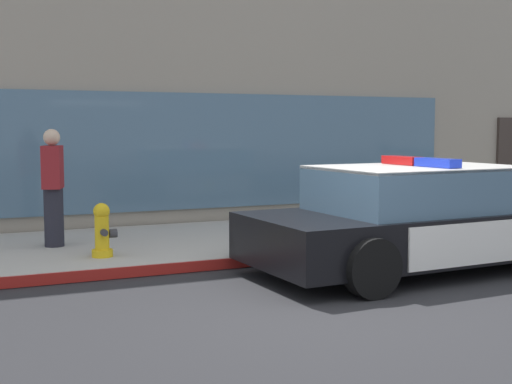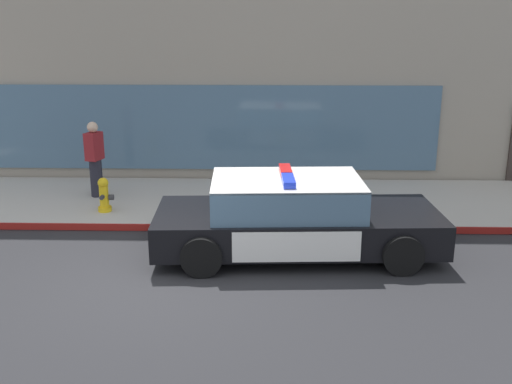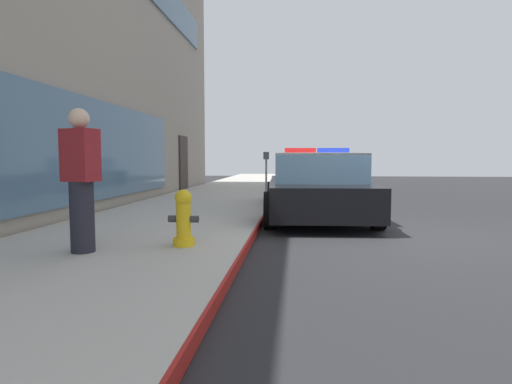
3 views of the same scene
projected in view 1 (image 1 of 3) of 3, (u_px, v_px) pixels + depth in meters
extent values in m
plane|color=#262628|center=(328.00, 310.00, 7.17)|extent=(48.00, 48.00, 0.00)
cube|color=#B2ADA3|center=(198.00, 243.00, 10.88)|extent=(48.00, 3.49, 0.15)
cube|color=maroon|center=(241.00, 263.00, 9.28)|extent=(28.80, 0.04, 0.14)
cube|color=gray|center=(203.00, 28.00, 17.57)|extent=(19.01, 9.82, 8.80)
cube|color=slate|center=(176.00, 151.00, 12.43)|extent=(11.41, 0.08, 2.10)
cube|color=black|center=(429.00, 232.00, 9.18)|extent=(5.06, 2.18, 0.60)
cube|color=silver|center=(318.00, 228.00, 8.39)|extent=(1.49, 1.96, 0.05)
cube|color=silver|center=(379.00, 223.00, 10.01)|extent=(2.09, 0.14, 0.51)
cube|color=silver|center=(478.00, 243.00, 8.27)|extent=(2.09, 0.14, 0.51)
cube|color=yellow|center=(378.00, 223.00, 10.02)|extent=(0.22, 0.02, 0.26)
cube|color=slate|center=(419.00, 190.00, 9.04)|extent=(2.67, 1.86, 0.60)
cube|color=silver|center=(419.00, 168.00, 9.02)|extent=(2.67, 1.86, 0.04)
cube|color=red|center=(402.00, 160.00, 9.32)|extent=(0.23, 0.66, 0.11)
cube|color=blue|center=(437.00, 163.00, 8.70)|extent=(0.23, 0.66, 0.11)
cylinder|color=black|center=(469.00, 226.00, 10.79)|extent=(0.69, 0.25, 0.68)
cylinder|color=black|center=(286.00, 242.00, 9.32)|extent=(0.69, 0.25, 0.68)
cylinder|color=black|center=(372.00, 268.00, 7.61)|extent=(0.69, 0.25, 0.68)
cylinder|color=gold|center=(102.00, 253.00, 9.29)|extent=(0.28, 0.28, 0.10)
cylinder|color=gold|center=(102.00, 233.00, 9.26)|extent=(0.19, 0.19, 0.45)
sphere|color=gold|center=(101.00, 211.00, 9.23)|extent=(0.22, 0.22, 0.22)
cylinder|color=#333338|center=(101.00, 205.00, 9.23)|extent=(0.06, 0.06, 0.05)
cylinder|color=#333338|center=(104.00, 233.00, 9.13)|extent=(0.09, 0.10, 0.09)
cylinder|color=#333338|center=(100.00, 230.00, 9.39)|extent=(0.09, 0.10, 0.09)
cylinder|color=#333338|center=(113.00, 233.00, 9.32)|extent=(0.10, 0.12, 0.12)
cylinder|color=#23232D|center=(54.00, 217.00, 10.07)|extent=(0.28, 0.28, 0.85)
cube|color=maroon|center=(52.00, 167.00, 10.00)|extent=(0.37, 0.46, 0.62)
sphere|color=beige|center=(52.00, 137.00, 9.96)|extent=(0.24, 0.24, 0.24)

